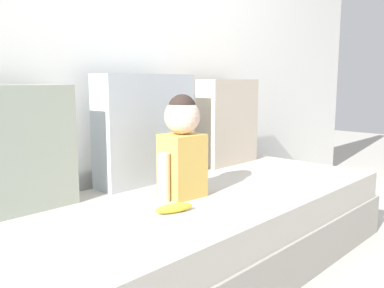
# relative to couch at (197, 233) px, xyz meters

# --- Properties ---
(ground_plane) EXTENTS (12.00, 12.00, 0.00)m
(ground_plane) POSITION_rel_couch_xyz_m (0.00, 0.00, -0.19)
(ground_plane) COLOR #B2ADA3
(back_wall) EXTENTS (5.46, 0.10, 2.29)m
(back_wall) POSITION_rel_couch_xyz_m (0.00, 0.60, 0.96)
(back_wall) COLOR white
(back_wall) RESTS_ON ground
(couch) EXTENTS (2.26, 0.94, 0.38)m
(couch) POSITION_rel_couch_xyz_m (0.00, 0.00, 0.00)
(couch) COLOR #9C978F
(couch) RESTS_ON ground
(throw_pillow_left) EXTENTS (0.48, 0.16, 0.53)m
(throw_pillow_left) POSITION_rel_couch_xyz_m (-0.70, 0.37, 0.46)
(throw_pillow_left) COLOR #99A393
(throw_pillow_left) RESTS_ON couch
(throw_pillow_center) EXTENTS (0.58, 0.16, 0.58)m
(throw_pillow_center) POSITION_rel_couch_xyz_m (0.00, 0.37, 0.48)
(throw_pillow_center) COLOR #B2BCC6
(throw_pillow_center) RESTS_ON couch
(throw_pillow_right) EXTENTS (0.45, 0.16, 0.55)m
(throw_pillow_right) POSITION_rel_couch_xyz_m (0.70, 0.37, 0.47)
(throw_pillow_right) COLOR #C1B29E
(throw_pillow_right) RESTS_ON couch
(toddler) EXTENTS (0.30, 0.18, 0.48)m
(toddler) POSITION_rel_couch_xyz_m (-0.07, 0.03, 0.44)
(toddler) COLOR gold
(toddler) RESTS_ON couch
(banana) EXTENTS (0.18, 0.10, 0.04)m
(banana) POSITION_rel_couch_xyz_m (-0.27, -0.12, 0.21)
(banana) COLOR yellow
(banana) RESTS_ON couch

